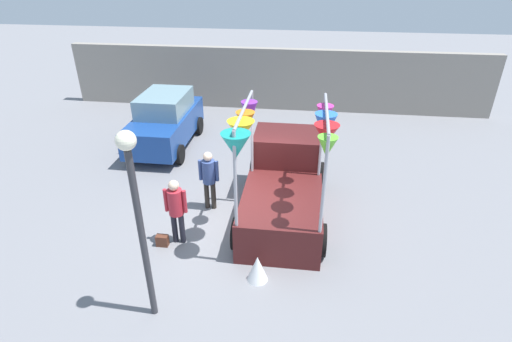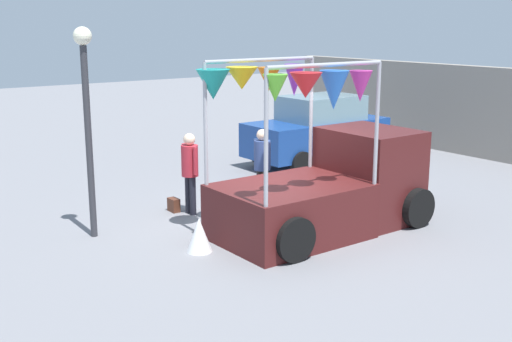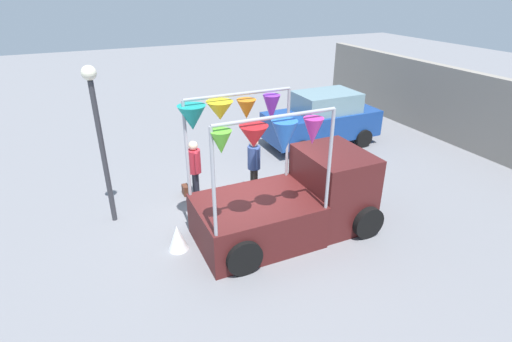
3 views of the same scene
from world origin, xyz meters
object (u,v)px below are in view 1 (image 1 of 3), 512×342
Objects in this scene: parked_car at (165,121)px; handbag at (162,241)px; vendor_truck at (284,180)px; person_customer at (176,206)px; street_lamp at (137,204)px; person_vendor at (209,175)px; folded_kite_bundle_white at (257,268)px.

parked_car reaches higher than handbag.
vendor_truck is 2.52× the size of person_customer.
person_customer is 0.44× the size of street_lamp.
parked_car is 1.07× the size of street_lamp.
parked_car is 7.85m from street_lamp.
parked_car is at bearing 107.06° from handbag.
vendor_truck reaches higher than person_vendor.
street_lamp reaches higher than folded_kite_bundle_white.
handbag is 0.07× the size of street_lamp.
vendor_truck is at bearing 60.01° from street_lamp.
vendor_truck is 4.66m from street_lamp.
person_customer is at bearing -144.80° from vendor_truck.
vendor_truck is at bearing -39.29° from parked_car.
person_customer reaches higher than handbag.
handbag is at bearing 160.69° from folded_kite_bundle_white.
street_lamp is (0.51, -1.95, 2.32)m from handbag.
handbag is at bearing -72.94° from parked_car.
street_lamp is (-2.20, -3.81, 1.55)m from vendor_truck.
folded_kite_bundle_white is at bearing -57.96° from person_vendor.
vendor_truck is 2.78m from folded_kite_bundle_white.
street_lamp reaches higher than person_vendor.
vendor_truck reaches higher than parked_car.
vendor_truck is 5.65m from parked_car.
handbag is at bearing 104.62° from street_lamp.
parked_car reaches higher than person_customer.
person_customer is (2.02, -5.24, 0.06)m from parked_car.
street_lamp is (2.18, -7.39, 1.52)m from parked_car.
folded_kite_bundle_white is at bearing -19.31° from handbag.
handbag is (-2.71, -1.86, -0.78)m from vendor_truck.
street_lamp is at bearing -85.80° from person_customer.
folded_kite_bundle_white is at bearing -97.60° from vendor_truck.
person_customer is 5.95× the size of handbag.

